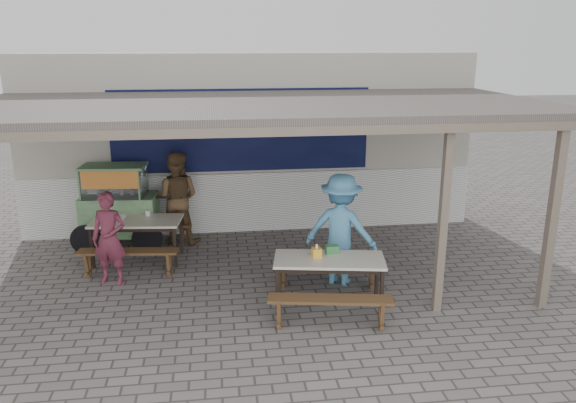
% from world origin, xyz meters
% --- Properties ---
extents(ground, '(60.00, 60.00, 0.00)m').
position_xyz_m(ground, '(0.00, 0.00, 0.00)').
color(ground, slate).
rests_on(ground, ground).
extents(back_wall, '(9.00, 1.28, 3.50)m').
position_xyz_m(back_wall, '(-0.00, 3.58, 1.72)').
color(back_wall, '#B5B1A3').
rests_on(back_wall, ground).
extents(warung_roof, '(9.00, 4.21, 2.81)m').
position_xyz_m(warung_roof, '(0.02, 0.90, 2.71)').
color(warung_roof, '#5D554F').
rests_on(warung_roof, ground).
extents(table_left, '(1.59, 0.92, 0.75)m').
position_xyz_m(table_left, '(-2.12, 1.59, 0.67)').
color(table_left, beige).
rests_on(table_left, ground).
extents(bench_left_street, '(1.64, 0.45, 0.45)m').
position_xyz_m(bench_left_street, '(-2.19, 0.91, 0.34)').
color(bench_left_street, brown).
rests_on(bench_left_street, ground).
extents(bench_left_wall, '(1.64, 0.45, 0.45)m').
position_xyz_m(bench_left_wall, '(-2.04, 2.28, 0.34)').
color(bench_left_wall, brown).
rests_on(bench_left_wall, ground).
extents(table_right, '(1.66, 0.95, 0.75)m').
position_xyz_m(table_right, '(0.83, -0.60, 0.67)').
color(table_right, beige).
rests_on(table_right, ground).
extents(bench_right_street, '(1.69, 0.56, 0.45)m').
position_xyz_m(bench_right_street, '(0.72, -1.25, 0.34)').
color(bench_right_street, brown).
rests_on(bench_right_street, ground).
extents(bench_right_wall, '(1.69, 0.56, 0.45)m').
position_xyz_m(bench_right_wall, '(0.94, 0.05, 0.34)').
color(bench_right_wall, brown).
rests_on(bench_right_wall, ground).
extents(vendor_cart, '(2.00, 0.88, 1.56)m').
position_xyz_m(vendor_cart, '(-2.53, 2.33, 0.85)').
color(vendor_cart, '#7BAB72').
rests_on(vendor_cart, ground).
extents(patron_street_side, '(0.61, 0.48, 1.49)m').
position_xyz_m(patron_street_side, '(-2.42, 0.69, 0.74)').
color(patron_street_side, maroon).
rests_on(patron_street_side, ground).
extents(patron_wall_side, '(0.99, 0.85, 1.76)m').
position_xyz_m(patron_wall_side, '(-1.47, 2.47, 0.88)').
color(patron_wall_side, brown).
rests_on(patron_wall_side, ground).
extents(patron_right_table, '(1.32, 1.11, 1.78)m').
position_xyz_m(patron_right_table, '(1.18, 0.23, 0.89)').
color(patron_right_table, '#4D91BA').
rests_on(patron_right_table, ground).
extents(tissue_box, '(0.13, 0.13, 0.13)m').
position_xyz_m(tissue_box, '(0.66, -0.51, 0.81)').
color(tissue_box, gold).
rests_on(tissue_box, table_right).
extents(donation_box, '(0.18, 0.12, 0.12)m').
position_xyz_m(donation_box, '(0.91, -0.41, 0.81)').
color(donation_box, '#32723E').
rests_on(donation_box, table_right).
extents(condiment_jar, '(0.09, 0.09, 0.10)m').
position_xyz_m(condiment_jar, '(-1.94, 1.81, 0.80)').
color(condiment_jar, silver).
rests_on(condiment_jar, table_left).
extents(condiment_bowl, '(0.26, 0.26, 0.05)m').
position_xyz_m(condiment_bowl, '(-2.40, 1.67, 0.78)').
color(condiment_bowl, white).
rests_on(condiment_bowl, table_left).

